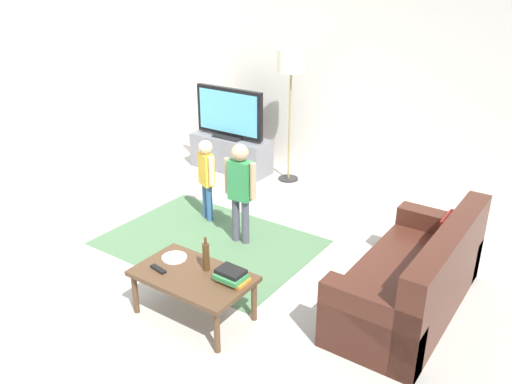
% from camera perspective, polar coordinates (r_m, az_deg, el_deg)
% --- Properties ---
extents(ground, '(7.80, 7.80, 0.00)m').
position_cam_1_polar(ground, '(5.29, -3.75, -8.61)').
color(ground, '#B2ADA3').
extents(wall_back, '(6.00, 0.12, 2.70)m').
position_cam_1_polar(wall_back, '(7.22, 11.18, 11.43)').
color(wall_back, silver).
rests_on(wall_back, ground).
extents(wall_left, '(0.12, 6.00, 2.70)m').
position_cam_1_polar(wall_left, '(6.95, -24.16, 9.37)').
color(wall_left, silver).
rests_on(wall_left, ground).
extents(area_rug, '(2.20, 1.60, 0.01)m').
position_cam_1_polar(area_rug, '(5.82, -5.02, -5.39)').
color(area_rug, '#4C724C').
rests_on(area_rug, ground).
extents(tv_stand, '(1.20, 0.44, 0.50)m').
position_cam_1_polar(tv_stand, '(7.74, -2.72, 4.14)').
color(tv_stand, slate).
rests_on(tv_stand, ground).
extents(tv, '(1.10, 0.28, 0.71)m').
position_cam_1_polar(tv, '(7.54, -2.90, 8.43)').
color(tv, black).
rests_on(tv, tv_stand).
extents(couch, '(0.80, 1.80, 0.86)m').
position_cam_1_polar(couch, '(4.81, 16.95, -9.28)').
color(couch, '#472319').
rests_on(couch, ground).
extents(floor_lamp, '(0.36, 0.36, 1.78)m').
position_cam_1_polar(floor_lamp, '(7.03, 3.80, 13.12)').
color(floor_lamp, '#262626').
rests_on(floor_lamp, ground).
extents(child_near_tv, '(0.30, 0.19, 0.98)m').
position_cam_1_polar(child_near_tv, '(6.11, -5.36, 2.07)').
color(child_near_tv, '#33598C').
rests_on(child_near_tv, ground).
extents(child_center, '(0.37, 0.18, 1.12)m').
position_cam_1_polar(child_center, '(5.54, -1.71, 0.79)').
color(child_center, '#4C4C59').
rests_on(child_center, ground).
extents(coffee_table, '(1.00, 0.60, 0.42)m').
position_cam_1_polar(coffee_table, '(4.53, -6.78, -9.27)').
color(coffee_table, '#513823').
rests_on(coffee_table, ground).
extents(book_stack, '(0.26, 0.20, 0.10)m').
position_cam_1_polar(book_stack, '(4.37, -2.68, -8.97)').
color(book_stack, orange).
rests_on(book_stack, coffee_table).
extents(bottle, '(0.06, 0.06, 0.31)m').
position_cam_1_polar(bottle, '(4.49, -5.39, -6.90)').
color(bottle, '#4C3319').
rests_on(bottle, coffee_table).
extents(tv_remote, '(0.18, 0.08, 0.02)m').
position_cam_1_polar(tv_remote, '(4.60, -10.47, -8.15)').
color(tv_remote, black).
rests_on(tv_remote, coffee_table).
extents(plate, '(0.22, 0.22, 0.02)m').
position_cam_1_polar(plate, '(4.74, -8.77, -6.98)').
color(plate, white).
rests_on(plate, coffee_table).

